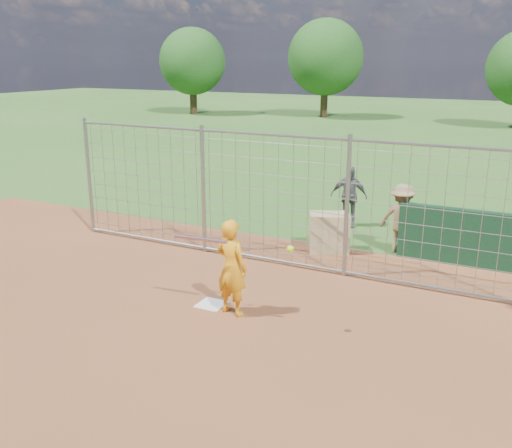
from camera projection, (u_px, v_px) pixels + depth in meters
The scene contains 10 objects.
ground at pixel (218, 300), 9.42m from camera, with size 100.00×100.00×0.00m, color #2D591E.
infield_dirt at pixel (90, 391), 6.85m from camera, with size 18.00×18.00×0.00m, color brown.
home_plate at pixel (212, 304), 9.24m from camera, with size 0.43×0.43×0.02m, color silver.
dugout_wall at pixel (467, 238), 10.86m from camera, with size 2.60×0.20×1.10m, color #11381E.
batter at pixel (231, 267), 8.74m from camera, with size 0.56×0.37×1.53m, color orange.
bystander_b at pixel (349, 196), 13.35m from camera, with size 0.86×0.36×1.47m, color #545458.
bystander_c at pixel (402, 219), 11.55m from camera, with size 0.93×0.53×1.43m, color #8E714D.
equipment_bin at pixel (329, 233), 11.71m from camera, with size 0.80×0.55×0.80m, color tan.
equipment_in_play at pixel (221, 241), 8.34m from camera, with size 1.93×0.16×0.14m.
backstop_fence at pixel (271, 201), 10.77m from camera, with size 9.08×0.08×2.60m.
Camera 1 is at (4.50, -7.44, 3.87)m, focal length 40.00 mm.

